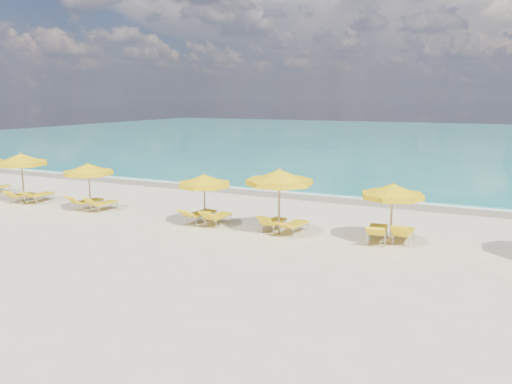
% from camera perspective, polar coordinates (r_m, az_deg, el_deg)
% --- Properties ---
extents(ground_plane, '(120.00, 120.00, 0.00)m').
position_cam_1_polar(ground_plane, '(19.99, -1.81, -4.11)').
color(ground_plane, beige).
extents(ocean, '(120.00, 80.00, 0.30)m').
position_cam_1_polar(ocean, '(66.04, 17.25, 5.86)').
color(ocean, '#167F76').
rests_on(ocean, ground).
extents(wet_sand_band, '(120.00, 2.60, 0.01)m').
position_cam_1_polar(wet_sand_band, '(26.65, 5.32, -0.37)').
color(wet_sand_band, tan).
rests_on(wet_sand_band, ground).
extents(foam_line, '(120.00, 1.20, 0.03)m').
position_cam_1_polar(foam_line, '(27.39, 5.88, -0.08)').
color(foam_line, white).
rests_on(foam_line, ground).
extents(whitecap_near, '(14.00, 0.36, 0.05)m').
position_cam_1_polar(whitecap_near, '(37.63, 1.59, 2.94)').
color(whitecap_near, white).
rests_on(whitecap_near, ground).
extents(whitecap_far, '(18.00, 0.30, 0.05)m').
position_cam_1_polar(whitecap_far, '(41.60, 23.68, 2.79)').
color(whitecap_far, white).
rests_on(whitecap_far, ground).
extents(umbrella_1, '(3.14, 3.14, 2.52)m').
position_cam_1_polar(umbrella_1, '(26.77, -25.28, 3.33)').
color(umbrella_1, '#9D804E').
rests_on(umbrella_1, ground).
extents(umbrella_2, '(2.75, 2.75, 2.26)m').
position_cam_1_polar(umbrella_2, '(23.77, -18.62, 2.46)').
color(umbrella_2, '#9D804E').
rests_on(umbrella_2, ground).
extents(umbrella_3, '(2.44, 2.44, 2.18)m').
position_cam_1_polar(umbrella_3, '(19.95, -5.95, 1.26)').
color(umbrella_3, '#9D804E').
rests_on(umbrella_3, ground).
extents(umbrella_4, '(3.18, 3.18, 2.57)m').
position_cam_1_polar(umbrella_4, '(18.60, 2.68, 1.65)').
color(umbrella_4, '#9D804E').
rests_on(umbrella_4, ground).
extents(umbrella_5, '(2.44, 2.44, 2.24)m').
position_cam_1_polar(umbrella_5, '(18.01, 15.35, 0.06)').
color(umbrella_5, '#9D804E').
rests_on(umbrella_5, ground).
extents(lounger_1_left, '(0.72, 1.63, 0.72)m').
position_cam_1_polar(lounger_1_left, '(27.47, -25.24, -0.62)').
color(lounger_1_left, '#A5A8AD').
rests_on(lounger_1_left, ground).
extents(lounger_1_right, '(0.76, 1.86, 0.69)m').
position_cam_1_polar(lounger_1_right, '(27.04, -23.45, -0.61)').
color(lounger_1_right, '#A5A8AD').
rests_on(lounger_1_right, ground).
extents(lounger_2_left, '(0.87, 1.82, 0.78)m').
position_cam_1_polar(lounger_2_left, '(24.57, -18.69, -1.35)').
color(lounger_2_left, '#A5A8AD').
rests_on(lounger_2_left, ground).
extents(lounger_2_right, '(0.79, 1.69, 0.76)m').
position_cam_1_polar(lounger_2_right, '(23.98, -17.02, -1.56)').
color(lounger_2_right, '#A5A8AD').
rests_on(lounger_2_right, ground).
extents(lounger_3_left, '(0.90, 1.96, 0.77)m').
position_cam_1_polar(lounger_3_left, '(20.89, -6.44, -2.88)').
color(lounger_3_left, '#A5A8AD').
rests_on(lounger_3_left, ground).
extents(lounger_3_right, '(0.66, 1.75, 0.79)m').
position_cam_1_polar(lounger_3_right, '(20.45, -4.40, -3.18)').
color(lounger_3_right, '#A5A8AD').
rests_on(lounger_3_right, ground).
extents(lounger_4_left, '(0.64, 1.68, 0.79)m').
position_cam_1_polar(lounger_4_left, '(19.54, 2.02, -3.83)').
color(lounger_4_left, '#A5A8AD').
rests_on(lounger_4_left, ground).
extents(lounger_4_right, '(0.82, 1.80, 0.66)m').
position_cam_1_polar(lounger_4_right, '(19.21, 4.38, -4.13)').
color(lounger_4_right, '#A5A8AD').
rests_on(lounger_4_right, ground).
extents(lounger_5_left, '(0.91, 2.09, 0.84)m').
position_cam_1_polar(lounger_5_left, '(18.64, 13.68, -4.75)').
color(lounger_5_left, '#A5A8AD').
rests_on(lounger_5_left, ground).
extents(lounger_5_right, '(0.64, 1.73, 0.84)m').
position_cam_1_polar(lounger_5_right, '(18.78, 16.50, -4.86)').
color(lounger_5_right, '#A5A8AD').
rests_on(lounger_5_right, ground).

